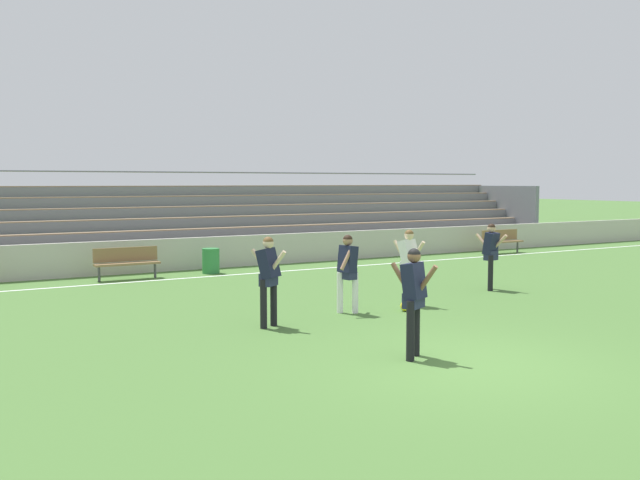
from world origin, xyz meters
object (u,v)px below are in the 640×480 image
bench_far_left (127,260)px  player_dark_overlapping (491,250)px  player_dark_deep_cover (268,273)px  trash_bin (211,261)px  player_white_wide_right (409,260)px  player_dark_trailing_run (348,267)px  bench_near_bin (501,239)px  bleacher_stand (248,219)px  soccer_ball (405,306)px  player_dark_dropping_back (414,293)px

bench_far_left → player_dark_overlapping: bearing=-40.7°
player_dark_overlapping → player_dark_deep_cover: size_ratio=0.98×
trash_bin → player_white_wide_right: size_ratio=0.45×
bench_far_left → player_dark_trailing_run: player_dark_trailing_run is taller
bench_near_bin → player_dark_deep_cover: 15.65m
bench_near_bin → player_dark_trailing_run: (-11.55, -7.30, 0.43)m
player_dark_trailing_run → player_dark_deep_cover: size_ratio=0.96×
bleacher_stand → bench_far_left: bearing=-144.6°
player_dark_trailing_run → soccer_ball: player_dark_trailing_run is taller
player_dark_overlapping → player_dark_dropping_back: bearing=-142.8°
bench_far_left → bench_near_bin: bearing=0.0°
soccer_ball → player_dark_trailing_run: bearing=159.2°
bench_far_left → player_dark_dropping_back: bearing=-81.2°
trash_bin → soccer_ball: trash_bin is taller
bench_far_left → player_white_wide_right: 8.48m
bench_near_bin → player_dark_trailing_run: bearing=-147.7°
player_dark_deep_cover → soccer_ball: 3.34m
player_dark_trailing_run → player_dark_deep_cover: player_dark_deep_cover is taller
bench_far_left → player_dark_deep_cover: size_ratio=1.05×
player_dark_deep_cover → bench_near_bin: bearing=29.7°
bleacher_stand → soccer_ball: bearing=-97.2°
player_dark_overlapping → soccer_ball: (-3.61, -1.25, -0.90)m
bench_far_left → player_dark_deep_cover: (0.73, -7.75, 0.48)m
bleacher_stand → player_dark_deep_cover: bleacher_stand is taller
trash_bin → player_white_wide_right: bearing=-75.4°
player_white_wide_right → soccer_ball: player_white_wide_right is taller
player_dark_overlapping → bleacher_stand: bearing=101.7°
bleacher_stand → player_white_wide_right: (-0.99, -11.07, -0.37)m
player_white_wide_right → player_dark_deep_cover: 3.72m
player_white_wide_right → player_dark_overlapping: 3.22m
trash_bin → soccer_ball: 7.92m
bench_far_left → player_white_wide_right: player_white_wide_right is taller
bleacher_stand → player_white_wide_right: size_ratio=15.34×
bench_near_bin → trash_bin: (-11.80, 0.05, -0.17)m
bleacher_stand → player_dark_trailing_run: bleacher_stand is taller
player_dark_deep_cover → player_dark_trailing_run: bearing=12.5°
player_white_wide_right → player_dark_dropping_back: bearing=-126.2°
trash_bin → player_dark_dropping_back: bearing=-94.3°
bench_near_bin → trash_bin: 11.80m
bleacher_stand → bench_near_bin: (8.91, -3.85, -0.83)m
bench_far_left → bleacher_stand: bearing=35.4°
bleacher_stand → bench_near_bin: bleacher_stand is taller
bench_far_left → bench_near_bin: size_ratio=1.00×
trash_bin → player_dark_trailing_run: bearing=-88.0°
player_dark_trailing_run → soccer_ball: (1.17, -0.44, -0.87)m
player_dark_dropping_back → soccer_ball: bearing=54.9°
bench_near_bin → player_white_wide_right: 12.26m
player_dark_overlapping → soccer_ball: 3.92m
bench_far_left → player_dark_overlapping: size_ratio=1.07×
player_white_wide_right → bench_near_bin: bearing=36.1°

